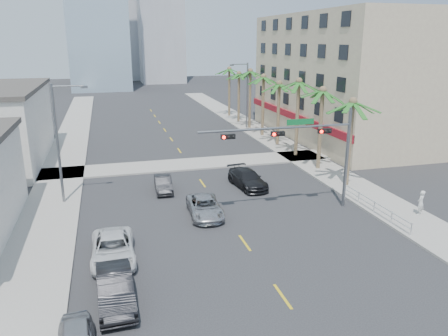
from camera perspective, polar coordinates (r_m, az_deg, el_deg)
name	(u,v)px	position (r m, az deg, el deg)	size (l,w,h in m)	color
ground	(268,276)	(23.81, 5.76, -13.83)	(260.00, 260.00, 0.00)	#262628
sidewalk_right	(309,161)	(45.35, 11.01, 0.93)	(4.00, 120.00, 0.15)	gray
sidewalk_left	(60,180)	(41.13, -20.65, -1.46)	(4.00, 120.00, 0.15)	gray
sidewalk_cross	(189,164)	(43.48, -4.55, 0.51)	(80.00, 4.00, 0.15)	gray
building_right	(350,77)	(57.53, 16.14, 11.35)	(15.25, 28.00, 15.00)	tan
tower_far_center	(114,8)	(144.48, -14.17, 19.55)	(16.00, 16.00, 42.00)	#ADADB2
traffic_signal_mast	(307,143)	(30.99, 10.84, 3.27)	(11.12, 0.54, 7.20)	slate
palm_tree_0	(353,103)	(36.90, 16.49, 8.16)	(4.80, 4.80, 7.80)	brown
palm_tree_1	(323,91)	(41.34, 12.77, 9.74)	(4.80, 4.80, 8.16)	brown
palm_tree_2	(299,82)	(45.94, 9.76, 10.97)	(4.80, 4.80, 8.52)	brown
palm_tree_3	(279,84)	(50.75, 7.24, 10.79)	(4.80, 4.80, 7.80)	brown
palm_tree_4	(264,78)	(55.55, 5.19, 11.69)	(4.80, 4.80, 8.16)	brown
palm_tree_5	(250,72)	(60.41, 3.45, 12.43)	(4.80, 4.80, 8.52)	brown
palm_tree_6	(239,74)	(65.40, 1.96, 12.14)	(4.80, 4.80, 7.80)	brown
palm_tree_7	(229,70)	(70.35, 0.69, 12.74)	(4.80, 4.80, 8.16)	brown
streetlight_left	(60,138)	(34.01, -20.63, 3.65)	(2.55, 0.25, 9.00)	slate
streetlight_right	(246,92)	(60.47, 2.86, 9.86)	(2.55, 0.25, 9.00)	slate
guardrail	(374,205)	(32.85, 19.05, -4.62)	(0.08, 8.08, 1.00)	silver
car_parked_mid	(115,289)	(21.77, -14.00, -15.06)	(1.63, 4.67, 1.54)	black
car_parked_far	(113,249)	(25.59, -14.29, -10.21)	(2.36, 5.12, 1.42)	white
car_lane_left	(163,184)	(36.07, -7.94, -2.06)	(1.32, 3.78, 1.25)	black
car_lane_center	(205,207)	(30.82, -2.52, -5.10)	(2.19, 4.76, 1.32)	#B0B1B5
car_lane_right	(247,179)	(36.73, 3.08, -1.41)	(2.02, 4.97, 1.44)	black
pedestrian	(421,203)	(33.47, 24.31, -4.15)	(0.65, 0.42, 1.77)	silver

